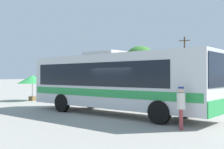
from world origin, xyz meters
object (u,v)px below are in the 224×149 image
Objects in this scene: parked_car_second_silver at (206,86)px; roadside_tree_midleft at (177,62)px; utility_pole_near at (185,62)px; coach_bus_silver_green at (114,80)px; roadside_tree_left at (140,59)px; parked_car_leftmost_red at (169,85)px; attendant_by_bus_door at (181,105)px; vendor_umbrella_secondary_green at (32,80)px.

roadside_tree_midleft is at bearing 131.72° from parked_car_second_silver.
coach_bus_silver_green is at bearing -74.31° from utility_pole_near.
parked_car_second_silver is 0.54× the size of roadside_tree_left.
roadside_tree_left is (-18.44, 32.87, 3.52)m from coach_bus_silver_green.
coach_bus_silver_green reaches higher than parked_car_second_silver.
attendant_by_bus_door is at bearing -63.43° from parked_car_leftmost_red.
utility_pole_near is (-8.51, 30.30, 2.53)m from coach_bus_silver_green.
parked_car_leftmost_red is at bearing 116.57° from attendant_by_bus_door.
parked_car_second_silver is at bearing 72.56° from vendor_umbrella_secondary_green.
roadside_tree_midleft reaches higher than coach_bus_silver_green.
coach_bus_silver_green is 2.77× the size of parked_car_leftmost_red.
utility_pole_near is at bearing -14.52° from roadside_tree_left.
parked_car_leftmost_red is 0.48× the size of utility_pole_near.
roadside_tree_midleft is (-11.62, 34.53, 2.82)m from coach_bus_silver_green.
coach_bus_silver_green is 2.66× the size of parked_car_second_silver.
roadside_tree_midleft reaches higher than vendor_umbrella_secondary_green.
roadside_tree_left is at bearing 119.29° from coach_bus_silver_green.
coach_bus_silver_green is 10.81m from vendor_umbrella_secondary_green.
roadside_tree_left is at bearing 142.87° from parked_car_leftmost_red.
roadside_tree_left reaches higher than vendor_umbrella_secondary_green.
roadside_tree_midleft is at bearing 13.67° from roadside_tree_left.
attendant_by_bus_door is at bearing -15.94° from vendor_umbrella_secondary_green.
utility_pole_near is 1.08× the size of roadside_tree_left.
roadside_tree_midleft is (-2.46, 8.68, 3.91)m from parked_car_leftmost_red.
vendor_umbrella_secondary_green is 0.32× the size of roadside_tree_left.
parked_car_second_silver reaches higher than parked_car_leftmost_red.
coach_bus_silver_green is 31.57m from utility_pole_near.
roadside_tree_left is at bearing 104.55° from vendor_umbrella_secondary_green.
attendant_by_bus_door is 0.20× the size of utility_pole_near.
roadside_tree_midleft reaches higher than attendant_by_bus_door.
vendor_umbrella_secondary_green reaches higher than parked_car_leftmost_red.
roadside_tree_midleft is (-16.34, 36.45, 3.72)m from attendant_by_bus_door.
parked_car_leftmost_red is 5.82m from parked_car_second_silver.
attendant_by_bus_door is 42.03m from roadside_tree_left.
parked_car_leftmost_red is at bearing 86.63° from vendor_umbrella_secondary_green.
vendor_umbrella_secondary_green is (-10.54, 2.43, -0.08)m from coach_bus_silver_green.
vendor_umbrella_secondary_green is at bearing -94.16° from utility_pole_near.
coach_bus_silver_green is 1.84× the size of roadside_tree_midleft.
parked_car_second_silver is at bearing -48.28° from roadside_tree_midleft.
utility_pole_near is (-13.24, 32.22, 3.43)m from attendant_by_bus_door.
vendor_umbrella_secondary_green is at bearing -75.45° from roadside_tree_left.
attendant_by_bus_door is 0.27× the size of roadside_tree_midleft.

